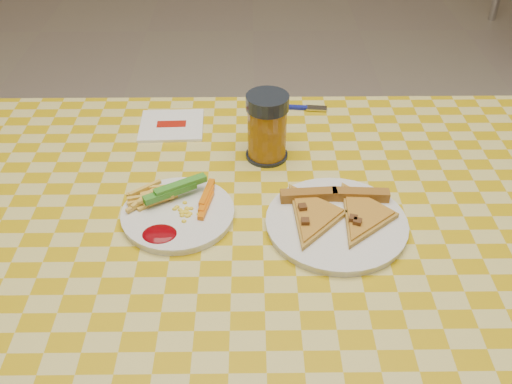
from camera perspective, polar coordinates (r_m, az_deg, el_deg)
table at (r=1.06m, az=0.59°, el=-5.62°), size 1.28×0.88×0.76m
plate_left at (r=1.02m, az=-7.80°, el=-2.28°), size 0.24×0.24×0.01m
plate_right at (r=1.00m, az=8.02°, el=-3.20°), size 0.30×0.30×0.01m
fries_veggies at (r=1.02m, az=-8.27°, el=-1.01°), size 0.18×0.16×0.04m
pizza_slices at (r=1.00m, az=8.16°, el=-2.01°), size 0.22×0.20×0.02m
drink_glass at (r=1.13m, az=1.12°, el=6.45°), size 0.09×0.09×0.14m
napkin at (r=1.27m, az=-8.44°, el=6.61°), size 0.14×0.13×0.01m
fork at (r=1.33m, az=3.92°, el=8.46°), size 0.15×0.03×0.01m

